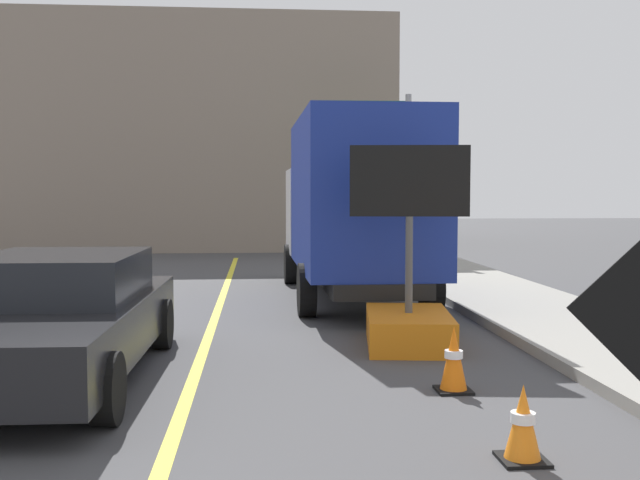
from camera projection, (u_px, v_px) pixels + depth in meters
lane_center_stripe at (165, 458)px, 5.76m from camera, size 0.14×36.00×0.01m
arrow_board_trailer at (409, 310)px, 10.00m from camera, size 1.60×1.92×2.70m
box_truck at (354, 205)px, 14.28m from camera, size 2.48×7.19×3.42m
pickup_car at (55, 317)px, 8.17m from camera, size 2.16×4.99×1.38m
highway_guide_sign at (382, 148)px, 22.05m from camera, size 2.79×0.18×5.00m
far_building_block at (180, 141)px, 30.12m from camera, size 16.16×9.89×8.34m
traffic_cone_near_sign at (523, 424)px, 5.68m from camera, size 0.36×0.36×0.60m
traffic_cone_mid_lane at (454, 359)px, 7.68m from camera, size 0.36×0.36×0.69m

